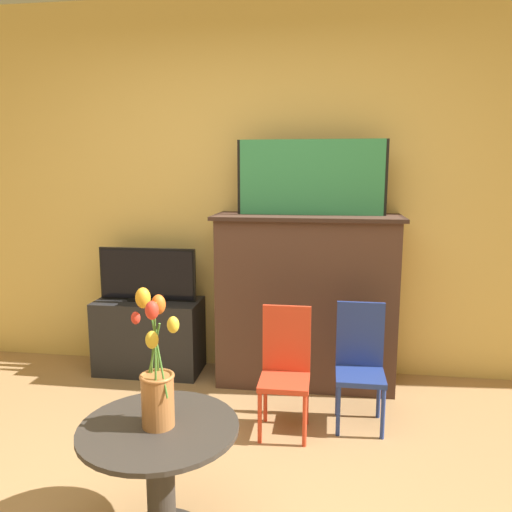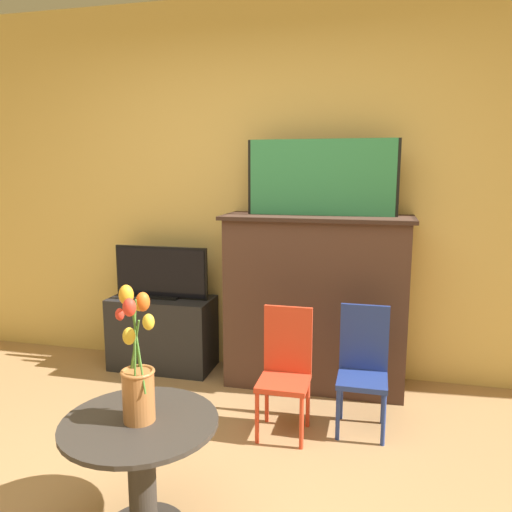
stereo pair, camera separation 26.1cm
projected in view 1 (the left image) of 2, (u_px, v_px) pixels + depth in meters
The scene contains 9 objects.
wall_back at pixel (253, 190), 3.67m from camera, with size 8.00×0.06×2.70m.
fireplace_mantel at pixel (306, 298), 3.49m from camera, with size 1.27×0.48×1.20m.
painting at pixel (311, 178), 3.35m from camera, with size 1.01×0.03×0.50m.
tv_stand at pixel (149, 336), 3.72m from camera, with size 0.77×0.37×0.55m.
tv_monitor at pixel (147, 275), 3.65m from camera, with size 0.72×0.12×0.39m.
chair_red at pixel (285, 364), 2.87m from camera, with size 0.28×0.28×0.72m.
chair_blue at pixel (360, 359), 2.95m from camera, with size 0.28×0.28×0.72m.
side_table at pixel (160, 466), 1.99m from camera, with size 0.63×0.63×0.51m.
vase_tulips at pixel (156, 377), 1.93m from camera, with size 0.24×0.27×0.54m.
Camera 1 is at (0.56, -1.52, 1.50)m, focal length 35.00 mm.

